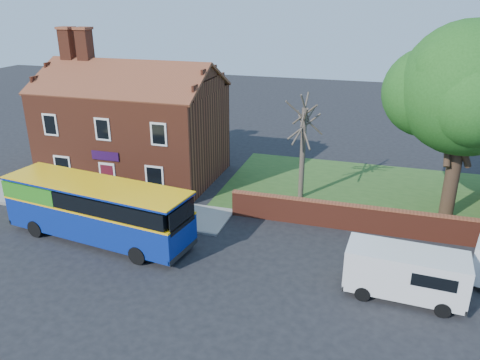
% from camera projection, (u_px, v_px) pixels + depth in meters
% --- Properties ---
extents(ground, '(120.00, 120.00, 0.00)m').
position_uv_depth(ground, '(152.00, 267.00, 23.34)').
color(ground, black).
rests_on(ground, ground).
extents(pavement, '(18.00, 3.50, 0.12)m').
position_uv_depth(pavement, '(95.00, 204.00, 30.34)').
color(pavement, gray).
rests_on(pavement, ground).
extents(kerb, '(18.00, 0.15, 0.14)m').
position_uv_depth(kerb, '(79.00, 215.00, 28.78)').
color(kerb, slate).
rests_on(kerb, ground).
extents(grass_strip, '(26.00, 12.00, 0.04)m').
position_uv_depth(grass_strip, '(416.00, 198.00, 31.38)').
color(grass_strip, '#426B28').
rests_on(grass_strip, ground).
extents(shop_building, '(12.30, 8.13, 10.50)m').
position_uv_depth(shop_building, '(134.00, 131.00, 34.24)').
color(shop_building, maroon).
rests_on(shop_building, ground).
extents(boundary_wall, '(22.00, 0.38, 1.60)m').
position_uv_depth(boundary_wall, '(423.00, 226.00, 25.74)').
color(boundary_wall, maroon).
rests_on(boundary_wall, ground).
extents(bus, '(11.16, 4.19, 3.31)m').
position_uv_depth(bus, '(92.00, 207.00, 25.53)').
color(bus, navy).
rests_on(bus, ground).
extents(van_near, '(5.27, 2.40, 2.26)m').
position_uv_depth(van_near, '(406.00, 272.00, 20.64)').
color(van_near, silver).
rests_on(van_near, ground).
extents(large_tree, '(9.50, 7.52, 11.59)m').
position_uv_depth(large_tree, '(468.00, 93.00, 26.18)').
color(large_tree, black).
rests_on(large_tree, ground).
extents(bare_tree, '(2.50, 2.98, 6.67)m').
position_uv_depth(bare_tree, '(303.00, 149.00, 30.24)').
color(bare_tree, '#4C4238').
rests_on(bare_tree, ground).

